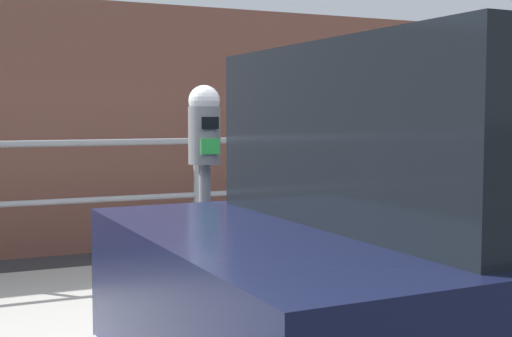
{
  "coord_description": "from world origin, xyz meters",
  "views": [
    {
      "loc": [
        -1.16,
        -3.56,
        1.55
      ],
      "look_at": [
        0.64,
        0.4,
        1.22
      ],
      "focal_mm": 49.16,
      "sensor_mm": 36.0,
      "label": 1
    }
  ],
  "objects": [
    {
      "name": "sidewalk_curb",
      "position": [
        0.0,
        1.46,
        0.08
      ],
      "size": [
        36.0,
        2.92,
        0.15
      ],
      "primitive_type": "cube",
      "color": "#9E9B93",
      "rests_on": "ground"
    },
    {
      "name": "parking_meter",
      "position": [
        0.25,
        0.28,
        1.32
      ],
      "size": [
        0.19,
        0.2,
        1.57
      ],
      "rotation": [
        0.0,
        0.0,
        3.13
      ],
      "color": "slate",
      "rests_on": "sidewalk_curb"
    },
    {
      "name": "pedestrian_at_meter",
      "position": [
        0.9,
        0.24,
        1.1
      ],
      "size": [
        0.66,
        0.57,
        1.66
      ],
      "rotation": [
        0.0,
        0.0,
        3.01
      ],
      "color": "#1E233F",
      "rests_on": "sidewalk_curb"
    },
    {
      "name": "background_railing",
      "position": [
        -0.0,
        2.77,
        0.99
      ],
      "size": [
        24.06,
        0.06,
        1.18
      ],
      "color": "gray",
      "rests_on": "sidewalk_curb"
    },
    {
      "name": "backdrop_wall",
      "position": [
        0.0,
        4.53,
        1.41
      ],
      "size": [
        32.0,
        0.5,
        2.82
      ],
      "primitive_type": "cube",
      "color": "brown",
      "rests_on": "ground"
    }
  ]
}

